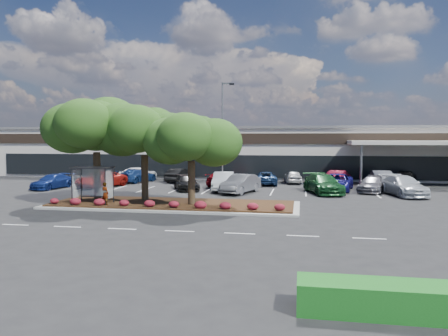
# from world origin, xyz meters

# --- Properties ---
(ground) EXTENTS (160.00, 160.00, 0.00)m
(ground) POSITION_xyz_m (0.00, 0.00, 0.00)
(ground) COLOR black
(ground) RESTS_ON ground
(retail_store) EXTENTS (80.40, 25.20, 6.25)m
(retail_store) POSITION_xyz_m (0.06, 33.91, 3.15)
(retail_store) COLOR beige
(retail_store) RESTS_ON ground
(landscape_island) EXTENTS (18.00, 6.00, 0.26)m
(landscape_island) POSITION_xyz_m (-2.00, 4.00, 0.12)
(landscape_island) COLOR #9A9995
(landscape_island) RESTS_ON ground
(lane_markings) EXTENTS (33.12, 20.06, 0.01)m
(lane_markings) POSITION_xyz_m (-0.14, 10.42, 0.01)
(lane_markings) COLOR silver
(lane_markings) RESTS_ON ground
(shrub_row) EXTENTS (17.00, 0.80, 0.50)m
(shrub_row) POSITION_xyz_m (-2.00, 1.90, 0.51)
(shrub_row) COLOR maroon
(shrub_row) RESTS_ON landscape_island
(bus_shelter) EXTENTS (2.75, 1.55, 2.59)m
(bus_shelter) POSITION_xyz_m (-7.50, 2.95, 2.31)
(bus_shelter) COLOR black
(bus_shelter) RESTS_ON landscape_island
(island_tree_west) EXTENTS (7.20, 7.20, 7.89)m
(island_tree_west) POSITION_xyz_m (-8.00, 4.50, 4.21)
(island_tree_west) COLOR #1A3E10
(island_tree_west) RESTS_ON landscape_island
(island_tree_mid) EXTENTS (6.60, 6.60, 7.32)m
(island_tree_mid) POSITION_xyz_m (-4.50, 5.20, 3.92)
(island_tree_mid) COLOR #1A3E10
(island_tree_mid) RESTS_ON landscape_island
(island_tree_east) EXTENTS (5.80, 5.80, 6.50)m
(island_tree_east) POSITION_xyz_m (-0.50, 3.70, 3.51)
(island_tree_east) COLOR #1A3E10
(island_tree_east) RESTS_ON landscape_island
(hedge_south_east) EXTENTS (6.00, 1.30, 0.90)m
(hedge_south_east) POSITION_xyz_m (10.00, -13.50, 0.45)
(hedge_south_east) COLOR #145217
(hedge_south_east) RESTS_ON ground
(conifer_north_west) EXTENTS (4.40, 4.40, 10.00)m
(conifer_north_west) POSITION_xyz_m (-30.00, 46.00, 5.00)
(conifer_north_west) COLOR #1A3E10
(conifer_north_west) RESTS_ON ground
(person_waiting) EXTENTS (0.68, 0.57, 1.58)m
(person_waiting) POSITION_xyz_m (-6.30, 2.22, 1.05)
(person_waiting) COLOR #594C47
(person_waiting) RESTS_ON landscape_island
(light_pole) EXTENTS (1.43, 0.68, 10.47)m
(light_pole) POSITION_xyz_m (-0.71, 17.59, 4.66)
(light_pole) COLOR #9A9995
(light_pole) RESTS_ON ground
(car_0) EXTENTS (2.64, 5.01, 1.38)m
(car_0) POSITION_xyz_m (-16.57, 12.32, 0.69)
(car_0) COLOR navy
(car_0) RESTS_ON ground
(car_1) EXTENTS (4.30, 6.05, 1.53)m
(car_1) POSITION_xyz_m (-12.53, 14.41, 0.77)
(car_1) COLOR maroon
(car_1) RESTS_ON ground
(car_2) EXTENTS (3.69, 5.12, 1.38)m
(car_2) POSITION_xyz_m (-3.54, 13.60, 0.69)
(car_2) COLOR black
(car_2) RESTS_ON ground
(car_3) EXTENTS (2.33, 5.36, 1.71)m
(car_3) POSITION_xyz_m (-0.03, 13.79, 0.86)
(car_3) COLOR silver
(car_3) RESTS_ON ground
(car_4) EXTENTS (3.30, 5.34, 1.66)m
(car_4) POSITION_xyz_m (1.80, 12.22, 0.83)
(car_4) COLOR #595A60
(car_4) RESTS_ON ground
(car_5) EXTENTS (3.91, 6.27, 1.70)m
(car_5) POSITION_xyz_m (9.00, 13.28, 0.85)
(car_5) COLOR #15451F
(car_5) RESTS_ON ground
(car_6) EXTENTS (3.61, 6.02, 1.57)m
(car_6) POSITION_xyz_m (10.33, 15.57, 0.78)
(car_6) COLOR navy
(car_6) RESTS_ON ground
(car_7) EXTENTS (3.48, 5.30, 1.43)m
(car_7) POSITION_xyz_m (13.43, 14.96, 0.71)
(car_7) COLOR #5D5B64
(car_7) RESTS_ON ground
(car_8) EXTENTS (3.64, 6.19, 1.68)m
(car_8) POSITION_xyz_m (15.63, 12.98, 0.84)
(car_8) COLOR #B2B7BE
(car_8) RESTS_ON ground
(car_9) EXTENTS (3.32, 5.91, 1.56)m
(car_9) POSITION_xyz_m (-11.13, 20.88, 0.78)
(car_9) COLOR white
(car_9) RESTS_ON ground
(car_10) EXTENTS (3.48, 5.48, 1.48)m
(car_10) POSITION_xyz_m (-10.72, 19.55, 0.74)
(car_10) COLOR navy
(car_10) RESTS_ON ground
(car_11) EXTENTS (2.19, 4.72, 1.50)m
(car_11) POSITION_xyz_m (-6.30, 20.76, 0.75)
(car_11) COLOR black
(car_11) RESTS_ON ground
(car_12) EXTENTS (2.86, 5.16, 1.41)m
(car_12) POSITION_xyz_m (-0.88, 17.64, 0.71)
(car_12) COLOR maroon
(car_12) RESTS_ON ground
(car_13) EXTENTS (2.84, 5.15, 1.37)m
(car_13) POSITION_xyz_m (3.39, 19.69, 0.68)
(car_13) COLOR navy
(car_13) RESTS_ON ground
(car_14) EXTENTS (2.21, 4.29, 1.40)m
(car_14) POSITION_xyz_m (6.20, 21.61, 0.70)
(car_14) COLOR #B6B6B6
(car_14) RESTS_ON ground
(car_15) EXTENTS (3.07, 4.91, 1.53)m
(car_15) POSITION_xyz_m (10.92, 20.81, 0.76)
(car_15) COLOR maroon
(car_15) RESTS_ON ground
(car_16) EXTENTS (1.78, 5.04, 1.66)m
(car_16) POSITION_xyz_m (14.90, 19.75, 0.83)
(car_16) COLOR #575860
(car_16) RESTS_ON ground
(car_17) EXTENTS (3.41, 5.44, 1.47)m
(car_17) POSITION_xyz_m (17.81, 22.18, 0.73)
(car_17) COLOR black
(car_17) RESTS_ON ground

